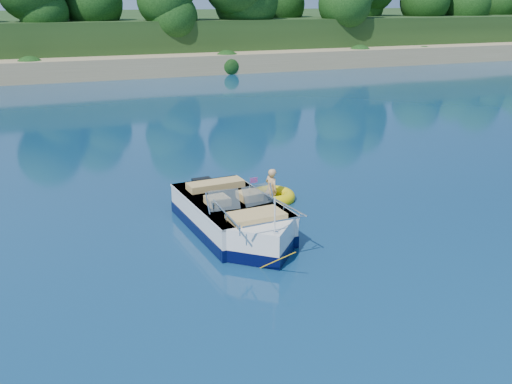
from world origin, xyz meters
The scene contains 6 objects.
ground centered at (0.00, 0.00, 0.00)m, with size 160.00×160.00×0.00m, color #08213E.
shoreline centered at (0.00, 63.77, 0.98)m, with size 170.00×59.00×6.00m.
treeline centered at (0.04, 41.01, 5.55)m, with size 150.00×7.12×8.19m.
motorboat centered at (-1.54, 3.61, 0.36)m, with size 2.21×5.55×1.85m.
tow_tube centered at (0.32, 5.62, 0.10)m, with size 1.61×1.61×0.37m.
boy centered at (0.30, 5.68, 0.00)m, with size 0.49×0.32×1.35m, color tan.
Camera 1 is at (-6.08, -8.95, 5.62)m, focal length 40.00 mm.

